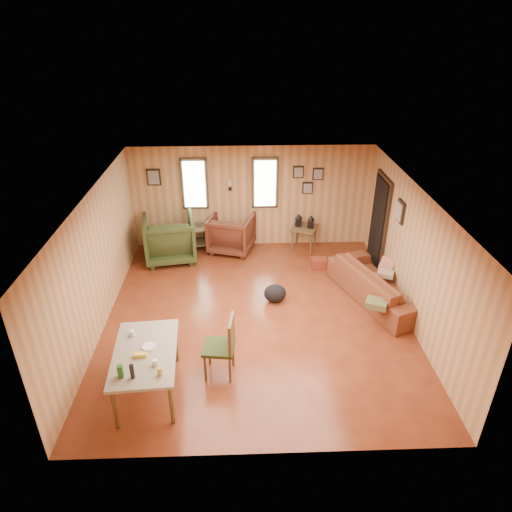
{
  "coord_description": "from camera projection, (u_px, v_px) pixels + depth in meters",
  "views": [
    {
      "loc": [
        -0.27,
        -6.94,
        5.0
      ],
      "look_at": [
        0.0,
        0.4,
        1.05
      ],
      "focal_mm": 32.0,
      "sensor_mm": 36.0,
      "label": 1
    }
  ],
  "objects": [
    {
      "name": "dining_chair",
      "position": [
        224.0,
        343.0,
        6.87
      ],
      "size": [
        0.52,
        0.52,
        1.03
      ],
      "rotation": [
        0.0,
        0.0,
        -0.12
      ],
      "color": "#2D3A1A",
      "rests_on": "ground"
    },
    {
      "name": "room",
      "position": [
        266.0,
        252.0,
        8.16
      ],
      "size": [
        5.54,
        6.04,
        2.44
      ],
      "color": "brown",
      "rests_on": "ground"
    },
    {
      "name": "recliner_brown",
      "position": [
        232.0,
        231.0,
        10.59
      ],
      "size": [
        1.16,
        1.12,
        0.97
      ],
      "primitive_type": "imported",
      "rotation": [
        0.0,
        0.0,
        2.86
      ],
      "color": "#532619",
      "rests_on": "ground"
    },
    {
      "name": "dining_table",
      "position": [
        145.0,
        356.0,
        6.47
      ],
      "size": [
        0.99,
        1.53,
        0.96
      ],
      "rotation": [
        0.0,
        0.0,
        0.07
      ],
      "color": "gray",
      "rests_on": "ground"
    },
    {
      "name": "end_table",
      "position": [
        196.0,
        234.0,
        10.66
      ],
      "size": [
        0.68,
        0.64,
        0.71
      ],
      "rotation": [
        0.0,
        0.0,
        0.27
      ],
      "color": "brown",
      "rests_on": "ground"
    },
    {
      "name": "backpack",
      "position": [
        275.0,
        293.0,
        8.81
      ],
      "size": [
        0.5,
        0.42,
        0.37
      ],
      "rotation": [
        0.0,
        0.0,
        0.25
      ],
      "color": "black",
      "rests_on": "ground"
    },
    {
      "name": "sofa_pillows",
      "position": [
        382.0,
        285.0,
        8.5
      ],
      "size": [
        0.92,
        1.55,
        0.32
      ],
      "rotation": [
        0.0,
        0.0,
        -0.42
      ],
      "color": "brown",
      "rests_on": "sofa"
    },
    {
      "name": "recliner_green",
      "position": [
        169.0,
        236.0,
        10.18
      ],
      "size": [
        1.25,
        1.19,
        1.13
      ],
      "primitive_type": "imported",
      "rotation": [
        0.0,
        0.0,
        -2.98
      ],
      "color": "#2D3A1A",
      "rests_on": "ground"
    },
    {
      "name": "sofa",
      "position": [
        379.0,
        279.0,
        8.77
      ],
      "size": [
        1.45,
        2.38,
        0.9
      ],
      "primitive_type": "imported",
      "rotation": [
        0.0,
        0.0,
        1.94
      ],
      "color": "brown",
      "rests_on": "ground"
    },
    {
      "name": "side_table",
      "position": [
        304.0,
        226.0,
        10.57
      ],
      "size": [
        0.72,
        0.72,
        0.89
      ],
      "rotation": [
        0.0,
        0.0,
        -0.37
      ],
      "color": "brown",
      "rests_on": "ground"
    },
    {
      "name": "cooler",
      "position": [
        319.0,
        264.0,
        9.99
      ],
      "size": [
        0.35,
        0.25,
        0.24
      ],
      "rotation": [
        0.0,
        0.0,
        0.03
      ],
      "color": "maroon",
      "rests_on": "ground"
    }
  ]
}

